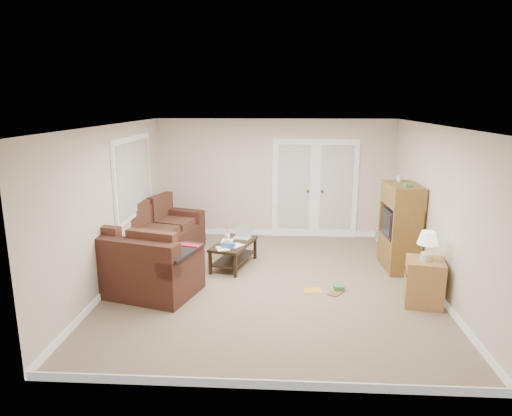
# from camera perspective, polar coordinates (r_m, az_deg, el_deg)

# --- Properties ---
(floor) EXTENTS (5.50, 5.50, 0.00)m
(floor) POSITION_cam_1_polar(r_m,az_deg,el_deg) (7.40, 1.88, -9.45)
(floor) COLOR gray
(floor) RESTS_ON ground
(ceiling) EXTENTS (5.00, 5.50, 0.02)m
(ceiling) POSITION_cam_1_polar(r_m,az_deg,el_deg) (6.84, 2.03, 10.28)
(ceiling) COLOR white
(ceiling) RESTS_ON wall_back
(wall_left) EXTENTS (0.02, 5.50, 2.50)m
(wall_left) POSITION_cam_1_polar(r_m,az_deg,el_deg) (7.50, -17.51, 0.28)
(wall_left) COLOR beige
(wall_left) RESTS_ON floor
(wall_right) EXTENTS (0.02, 5.50, 2.50)m
(wall_right) POSITION_cam_1_polar(r_m,az_deg,el_deg) (7.39, 21.72, -0.24)
(wall_right) COLOR beige
(wall_right) RESTS_ON floor
(wall_back) EXTENTS (5.00, 0.02, 2.50)m
(wall_back) POSITION_cam_1_polar(r_m,az_deg,el_deg) (9.71, 2.37, 3.71)
(wall_back) COLOR beige
(wall_back) RESTS_ON floor
(wall_front) EXTENTS (5.00, 0.02, 2.50)m
(wall_front) POSITION_cam_1_polar(r_m,az_deg,el_deg) (4.38, 1.02, -8.18)
(wall_front) COLOR beige
(wall_front) RESTS_ON floor
(baseboards) EXTENTS (5.00, 5.50, 0.10)m
(baseboards) POSITION_cam_1_polar(r_m,az_deg,el_deg) (7.38, 1.88, -9.09)
(baseboards) COLOR white
(baseboards) RESTS_ON floor
(french_doors) EXTENTS (1.80, 0.05, 2.13)m
(french_doors) POSITION_cam_1_polar(r_m,az_deg,el_deg) (9.74, 7.36, 2.36)
(french_doors) COLOR white
(french_doors) RESTS_ON floor
(window_left) EXTENTS (0.05, 1.92, 1.42)m
(window_left) POSITION_cam_1_polar(r_m,az_deg,el_deg) (8.36, -15.03, 3.81)
(window_left) COLOR white
(window_left) RESTS_ON wall_left
(sectional_sofa) EXTENTS (2.21, 3.47, 0.94)m
(sectional_sofa) POSITION_cam_1_polar(r_m,az_deg,el_deg) (7.99, -14.01, -5.29)
(sectional_sofa) COLOR #422319
(sectional_sofa) RESTS_ON floor
(coffee_table) EXTENTS (0.80, 1.17, 0.73)m
(coffee_table) POSITION_cam_1_polar(r_m,az_deg,el_deg) (8.09, -2.74, -5.64)
(coffee_table) COLOR black
(coffee_table) RESTS_ON floor
(tv_armoire) EXTENTS (0.55, 0.95, 1.60)m
(tv_armoire) POSITION_cam_1_polar(r_m,az_deg,el_deg) (8.23, 17.58, -2.20)
(tv_armoire) COLOR brown
(tv_armoire) RESTS_ON floor
(side_cabinet) EXTENTS (0.61, 0.61, 1.09)m
(side_cabinet) POSITION_cam_1_polar(r_m,az_deg,el_deg) (6.98, 20.31, -8.26)
(side_cabinet) COLOR #A6773D
(side_cabinet) RESTS_ON floor
(space_heater) EXTENTS (0.14, 0.12, 0.28)m
(space_heater) POSITION_cam_1_polar(r_m,az_deg,el_deg) (9.88, 15.16, -3.19)
(space_heater) COLOR silver
(space_heater) RESTS_ON floor
(floor_magazine) EXTENTS (0.29, 0.24, 0.01)m
(floor_magazine) POSITION_cam_1_polar(r_m,az_deg,el_deg) (7.20, 7.10, -10.17)
(floor_magazine) COLOR gold
(floor_magazine) RESTS_ON floor
(floor_greenbox) EXTENTS (0.16, 0.21, 0.08)m
(floor_greenbox) POSITION_cam_1_polar(r_m,az_deg,el_deg) (7.28, 10.30, -9.70)
(floor_greenbox) COLOR #397D41
(floor_greenbox) RESTS_ON floor
(floor_book) EXTENTS (0.25, 0.27, 0.02)m
(floor_book) POSITION_cam_1_polar(r_m,az_deg,el_deg) (7.16, 9.27, -10.33)
(floor_book) COLOR brown
(floor_book) RESTS_ON floor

